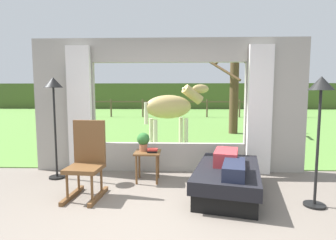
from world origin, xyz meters
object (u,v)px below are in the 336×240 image
at_px(floor_lamp_left, 54,97).
at_px(pasture_tree, 234,91).
at_px(recliner_sofa, 227,180).
at_px(book_stack, 152,150).
at_px(floor_lamp_right, 320,102).
at_px(horse, 172,107).
at_px(rocking_chair, 87,160).
at_px(reclining_person, 229,161).
at_px(potted_plant, 143,140).
at_px(side_table, 148,157).

relative_size(floor_lamp_left, pasture_tree, 0.53).
relative_size(recliner_sofa, book_stack, 10.28).
height_order(book_stack, floor_lamp_right, floor_lamp_right).
relative_size(recliner_sofa, horse, 1.05).
bearing_deg(horse, floor_lamp_right, 7.55).
relative_size(book_stack, horse, 0.10).
xyz_separation_m(rocking_chair, book_stack, (0.91, 0.62, 0.01)).
bearing_deg(recliner_sofa, book_stack, 171.96).
bearing_deg(pasture_tree, reclining_person, -102.26).
height_order(potted_plant, horse, horse).
bearing_deg(side_table, potted_plant, 143.13).
height_order(recliner_sofa, floor_lamp_right, floor_lamp_right).
relative_size(rocking_chair, book_stack, 6.17).
relative_size(recliner_sofa, potted_plant, 5.83).
bearing_deg(floor_lamp_right, side_table, 158.24).
relative_size(side_table, book_stack, 2.86).
bearing_deg(rocking_chair, pasture_tree, 65.10).
relative_size(floor_lamp_left, horse, 1.01).
height_order(side_table, book_stack, book_stack).
xyz_separation_m(side_table, pasture_tree, (2.58, 5.41, 1.15)).
bearing_deg(potted_plant, rocking_chair, -135.33).
relative_size(reclining_person, floor_lamp_left, 0.79).
distance_m(rocking_chair, potted_plant, 1.06).
relative_size(potted_plant, horse, 0.18).
distance_m(reclining_person, horse, 3.14).
xyz_separation_m(side_table, floor_lamp_right, (2.37, -0.95, 0.98)).
distance_m(floor_lamp_right, pasture_tree, 6.36).
distance_m(side_table, book_stack, 0.17).
bearing_deg(horse, recliner_sofa, -6.30).
bearing_deg(rocking_chair, floor_lamp_left, 140.86).
relative_size(rocking_chair, horse, 0.63).
height_order(rocking_chair, potted_plant, rocking_chair).
xyz_separation_m(rocking_chair, potted_plant, (0.74, 0.73, 0.16)).
bearing_deg(floor_lamp_right, recliner_sofa, 159.54).
xyz_separation_m(potted_plant, floor_lamp_right, (2.45, -1.01, 0.70)).
bearing_deg(rocking_chair, book_stack, 38.37).
bearing_deg(floor_lamp_right, horse, 121.28).
distance_m(rocking_chair, horse, 3.31).
bearing_deg(floor_lamp_left, side_table, -3.96).
height_order(reclining_person, side_table, reclining_person).
height_order(recliner_sofa, reclining_person, reclining_person).
bearing_deg(potted_plant, reclining_person, -25.51).
xyz_separation_m(recliner_sofa, rocking_chair, (-2.10, -0.14, 0.33)).
bearing_deg(side_table, floor_lamp_right, -21.76).
bearing_deg(horse, book_stack, -30.30).
bearing_deg(floor_lamp_left, pasture_tree, 51.38).
xyz_separation_m(recliner_sofa, potted_plant, (-1.35, 0.60, 0.48)).
height_order(book_stack, horse, horse).
distance_m(book_stack, pasture_tree, 6.09).
distance_m(floor_lamp_left, pasture_tree, 6.78).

